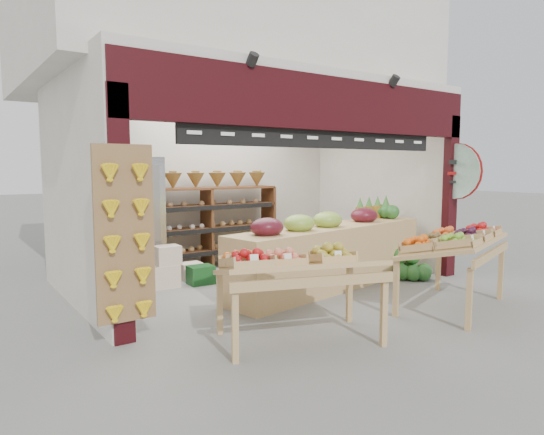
{
  "coord_description": "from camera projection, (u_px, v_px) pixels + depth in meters",
  "views": [
    {
      "loc": [
        -4.28,
        -5.95,
        1.83
      ],
      "look_at": [
        -0.26,
        -0.2,
        1.09
      ],
      "focal_mm": 32.0,
      "sensor_mm": 36.0,
      "label": 1
    }
  ],
  "objects": [
    {
      "name": "ground",
      "position": [
        279.0,
        285.0,
        7.48
      ],
      "size": [
        60.0,
        60.0,
        0.0
      ],
      "primitive_type": "plane",
      "color": "slate",
      "rests_on": "ground"
    },
    {
      "name": "shop_structure",
      "position": [
        225.0,
        45.0,
        8.38
      ],
      "size": [
        6.36,
        5.12,
        5.4
      ],
      "color": "beige",
      "rests_on": "ground"
    },
    {
      "name": "banana_board",
      "position": [
        126.0,
        238.0,
        4.85
      ],
      "size": [
        0.6,
        0.15,
        1.8
      ],
      "color": "brown",
      "rests_on": "ground"
    },
    {
      "name": "gift_sign",
      "position": [
        456.0,
        171.0,
        7.93
      ],
      "size": [
        0.04,
        0.93,
        0.92
      ],
      "color": "silver",
      "rests_on": "ground"
    },
    {
      "name": "back_shelving",
      "position": [
        207.0,
        206.0,
        8.75
      ],
      "size": [
        2.75,
        0.45,
        1.72
      ],
      "color": "brown",
      "rests_on": "ground"
    },
    {
      "name": "refrigerator",
      "position": [
        132.0,
        220.0,
        7.7
      ],
      "size": [
        0.86,
        0.86,
        1.98
      ],
      "primitive_type": "cube",
      "rotation": [
        0.0,
        0.0,
        0.13
      ],
      "color": "silver",
      "rests_on": "ground"
    },
    {
      "name": "cardboard_stack",
      "position": [
        179.0,
        270.0,
        7.5
      ],
      "size": [
        0.95,
        0.69,
        0.64
      ],
      "color": "beige",
      "rests_on": "ground"
    },
    {
      "name": "mid_counter",
      "position": [
        331.0,
        254.0,
        7.32
      ],
      "size": [
        3.82,
        1.34,
        1.16
      ],
      "color": "tan",
      "rests_on": "ground"
    },
    {
      "name": "display_table_left",
      "position": [
        287.0,
        265.0,
        5.07
      ],
      "size": [
        1.87,
        1.41,
        1.05
      ],
      "color": "tan",
      "rests_on": "ground"
    },
    {
      "name": "display_table_right",
      "position": [
        453.0,
        242.0,
        6.22
      ],
      "size": [
        1.94,
        1.46,
        1.09
      ],
      "color": "tan",
      "rests_on": "ground"
    },
    {
      "name": "watermelon_pile",
      "position": [
        411.0,
        268.0,
        7.91
      ],
      "size": [
        0.62,
        0.64,
        0.49
      ],
      "color": "#184617",
      "rests_on": "ground"
    }
  ]
}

